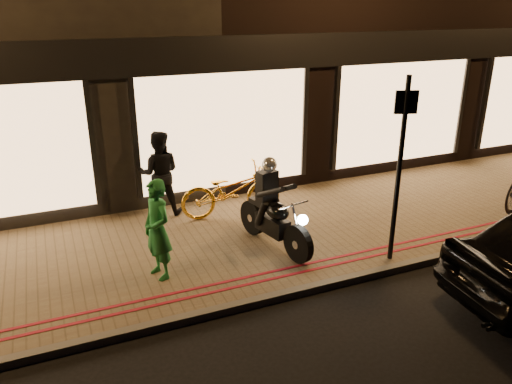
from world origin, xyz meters
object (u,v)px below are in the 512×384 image
sign_post (400,162)px  bicycle_gold (231,191)px  motorcycle (273,213)px  person_green (158,230)px

sign_post → bicycle_gold: 3.45m
sign_post → motorcycle: bearing=143.8°
motorcycle → bicycle_gold: 1.55m
sign_post → person_green: 3.86m
bicycle_gold → person_green: size_ratio=1.27×
bicycle_gold → person_green: person_green is taller
bicycle_gold → person_green: (-1.84, -1.77, 0.26)m
motorcycle → bicycle_gold: size_ratio=0.97×
person_green → motorcycle: bearing=78.6°
person_green → sign_post: bearing=57.5°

